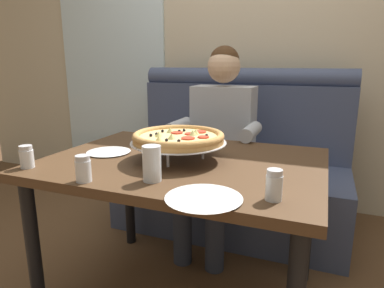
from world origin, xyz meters
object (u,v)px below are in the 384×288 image
at_px(shaker_parmesan, 27,158).
at_px(plate_near_left, 204,196).
at_px(dining_table, 183,177).
at_px(drinking_glass, 152,166).
at_px(booth_bench, 233,171).
at_px(plate_near_right, 109,151).
at_px(diner_main, 219,136).
at_px(pizza, 179,138).
at_px(shaker_oregano, 274,187).
at_px(patio_chair, 130,118).
at_px(shaker_pepper_flakes, 83,170).

distance_m(shaker_parmesan, plate_near_left, 0.81).
xyz_separation_m(dining_table, drinking_glass, (0.01, -0.31, 0.15)).
relative_size(booth_bench, drinking_glass, 11.74).
distance_m(plate_near_right, drinking_glass, 0.49).
height_order(booth_bench, dining_table, booth_bench).
bearing_deg(diner_main, booth_bench, 82.33).
bearing_deg(pizza, shaker_oregano, -33.41).
bearing_deg(plate_near_right, patio_chair, 119.38).
relative_size(plate_near_left, patio_chair, 0.30).
xyz_separation_m(shaker_parmesan, patio_chair, (-1.00, 2.41, -0.25)).
xyz_separation_m(shaker_oregano, drinking_glass, (-0.45, 0.02, 0.02)).
bearing_deg(plate_near_right, booth_bench, 68.00).
xyz_separation_m(plate_near_left, drinking_glass, (-0.24, 0.10, 0.05)).
relative_size(shaker_oregano, plate_near_right, 0.48).
relative_size(booth_bench, plate_near_right, 7.37).
distance_m(pizza, shaker_pepper_flakes, 0.45).
xyz_separation_m(dining_table, shaker_parmesan, (-0.56, -0.36, 0.13)).
bearing_deg(pizza, shaker_pepper_flakes, -118.48).
bearing_deg(shaker_pepper_flakes, dining_table, 60.90).
relative_size(pizza, drinking_glass, 3.21).
relative_size(shaker_pepper_flakes, drinking_glass, 0.75).
bearing_deg(patio_chair, diner_main, -42.44).
bearing_deg(diner_main, drinking_glass, -87.55).
relative_size(shaker_pepper_flakes, patio_chair, 0.12).
xyz_separation_m(shaker_oregano, patio_chair, (-2.01, 2.38, -0.26)).
bearing_deg(pizza, diner_main, 91.76).
xyz_separation_m(dining_table, plate_near_left, (0.24, -0.40, 0.10)).
relative_size(pizza, shaker_parmesan, 4.52).
xyz_separation_m(booth_bench, shaker_pepper_flakes, (-0.23, -1.34, 0.38)).
bearing_deg(shaker_oregano, shaker_pepper_flakes, -173.16).
height_order(diner_main, patio_chair, diner_main).
height_order(dining_table, plate_near_right, plate_near_right).
height_order(plate_near_left, plate_near_right, same).
bearing_deg(dining_table, shaker_parmesan, -147.49).
bearing_deg(dining_table, shaker_oregano, -35.70).
height_order(diner_main, plate_near_left, diner_main).
relative_size(booth_bench, shaker_pepper_flakes, 15.76).
bearing_deg(shaker_pepper_flakes, plate_near_left, 0.54).
bearing_deg(shaker_parmesan, drinking_glass, 4.91).
xyz_separation_m(booth_bench, plate_near_right, (-0.39, -0.96, 0.35)).
distance_m(dining_table, diner_main, 0.67).
height_order(plate_near_right, patio_chair, patio_chair).
bearing_deg(diner_main, patio_chair, 137.56).
height_order(plate_near_right, drinking_glass, drinking_glass).
bearing_deg(shaker_parmesan, shaker_pepper_flakes, -8.73).
xyz_separation_m(booth_bench, shaker_parmesan, (-0.56, -1.29, 0.38)).
bearing_deg(plate_near_left, booth_bench, 100.37).
height_order(dining_table, shaker_oregano, shaker_oregano).
relative_size(shaker_pepper_flakes, plate_near_right, 0.47).
bearing_deg(booth_bench, dining_table, -90.00).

